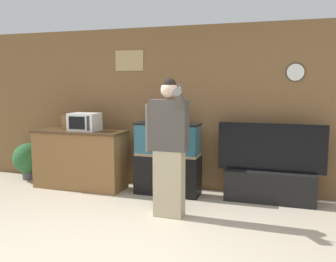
# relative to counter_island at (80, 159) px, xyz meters

# --- Properties ---
(ground_plane) EXTENTS (18.00, 18.00, 0.00)m
(ground_plane) POSITION_rel_counter_island_xyz_m (1.62, -1.95, -0.47)
(ground_plane) COLOR beige
(wall_back_paneled) EXTENTS (10.00, 0.08, 2.60)m
(wall_back_paneled) POSITION_rel_counter_island_xyz_m (1.63, 0.54, 0.83)
(wall_back_paneled) COLOR brown
(wall_back_paneled) RESTS_ON ground_plane
(counter_island) EXTENTS (1.52, 0.55, 0.95)m
(counter_island) POSITION_rel_counter_island_xyz_m (0.00, 0.00, 0.00)
(counter_island) COLOR brown
(counter_island) RESTS_ON ground_plane
(microwave) EXTENTS (0.46, 0.35, 0.28)m
(microwave) POSITION_rel_counter_island_xyz_m (0.10, -0.00, 0.61)
(microwave) COLOR white
(microwave) RESTS_ON counter_island
(knife_block) EXTENTS (0.10, 0.09, 0.33)m
(knife_block) POSITION_rel_counter_island_xyz_m (-0.28, 0.04, 0.60)
(knife_block) COLOR brown
(knife_block) RESTS_ON counter_island
(aquarium_on_stand) EXTENTS (1.00, 0.36, 1.11)m
(aquarium_on_stand) POSITION_rel_counter_island_xyz_m (1.48, 0.09, 0.08)
(aquarium_on_stand) COLOR black
(aquarium_on_stand) RESTS_ON ground_plane
(tv_on_stand) EXTENTS (1.52, 0.40, 1.14)m
(tv_on_stand) POSITION_rel_counter_island_xyz_m (2.99, 0.21, -0.14)
(tv_on_stand) COLOR black
(tv_on_stand) RESTS_ON ground_plane
(person_standing) EXTENTS (0.56, 0.42, 1.77)m
(person_standing) POSITION_rel_counter_island_xyz_m (1.79, -0.82, 0.45)
(person_standing) COLOR #BCAD89
(person_standing) RESTS_ON ground_plane
(potted_plant) EXTENTS (0.54, 0.54, 0.65)m
(potted_plant) POSITION_rel_counter_island_xyz_m (-1.17, 0.19, -0.11)
(potted_plant) COLOR #4C4C51
(potted_plant) RESTS_ON ground_plane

